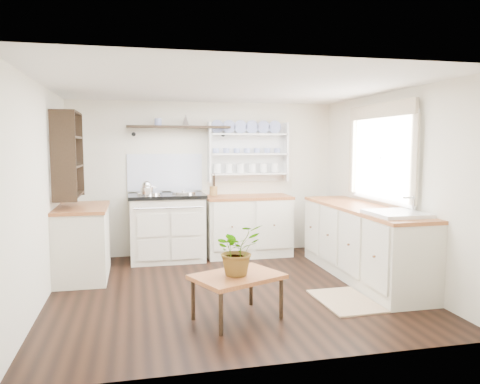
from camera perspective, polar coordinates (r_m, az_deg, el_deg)
floor at (r=5.51m, az=-1.19°, el=-11.76°), size 4.00×3.80×0.01m
wall_back at (r=7.14m, az=-4.27°, el=1.66°), size 4.00×0.02×2.30m
wall_right at (r=6.01m, az=17.82°, el=0.63°), size 0.02×3.80×2.30m
wall_left at (r=5.26m, az=-23.09°, el=-0.25°), size 0.02×3.80×2.30m
ceiling at (r=5.29m, az=-1.25°, el=12.72°), size 4.00×3.80×0.01m
window at (r=6.09m, az=16.81°, el=4.63°), size 0.08×1.55×1.22m
aga_cooker at (r=6.83m, az=-8.87°, el=-4.17°), size 1.08×0.75×0.99m
back_cabinets at (r=7.05m, az=0.97°, el=-4.03°), size 1.27×0.63×0.90m
right_cabinets at (r=6.05m, az=14.68°, el=-5.86°), size 0.62×2.43×0.90m
belfast_sink at (r=5.34m, az=18.48°, el=-3.78°), size 0.55×0.60×0.45m
left_cabinets at (r=6.20m, az=-18.61°, el=-5.69°), size 0.62×1.13×0.90m
plate_rack at (r=7.22m, az=0.88°, el=4.94°), size 1.20×0.22×0.90m
high_shelf at (r=6.96m, az=-7.46°, el=7.77°), size 1.50×0.29×0.16m
left_shelving at (r=6.10m, az=-20.25°, el=4.39°), size 0.28×0.80×1.05m
kettle at (r=6.63m, az=-11.28°, el=0.31°), size 0.18×0.18×0.22m
utensil_crock at (r=6.96m, az=-3.25°, el=0.13°), size 0.12×0.12×0.13m
center_table at (r=4.51m, az=-0.33°, el=-10.61°), size 0.96×0.84×0.43m
potted_plant at (r=4.44m, az=-0.33°, el=-7.03°), size 0.54×0.51×0.48m
floor_rug at (r=5.22m, az=12.75°, el=-12.81°), size 0.57×0.86×0.02m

